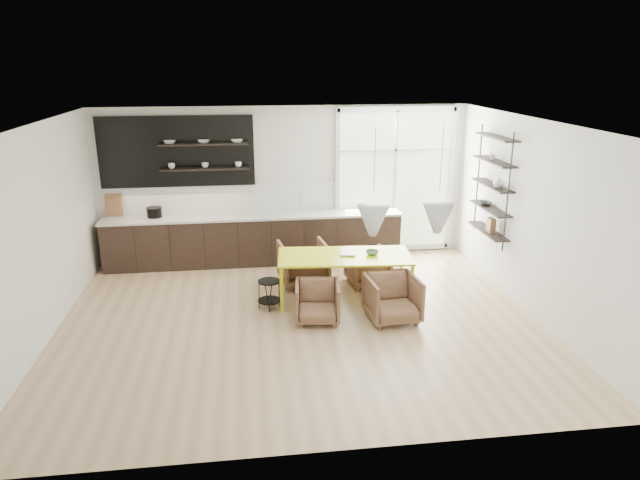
{
  "coord_description": "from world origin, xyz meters",
  "views": [
    {
      "loc": [
        -0.71,
        -7.69,
        3.71
      ],
      "look_at": [
        0.38,
        0.6,
        1.05
      ],
      "focal_mm": 32.0,
      "sensor_mm": 36.0,
      "label": 1
    }
  ],
  "objects_px": {
    "wire_stool": "(269,290)",
    "dining_table": "(345,258)",
    "armchair_back_left": "(303,263)",
    "armchair_back_right": "(367,267)",
    "armchair_front_left": "(317,302)",
    "armchair_front_right": "(393,298)"
  },
  "relations": [
    {
      "from": "armchair_back_left",
      "to": "wire_stool",
      "type": "distance_m",
      "value": 1.17
    },
    {
      "from": "armchair_back_right",
      "to": "wire_stool",
      "type": "relative_size",
      "value": 1.49
    },
    {
      "from": "dining_table",
      "to": "wire_stool",
      "type": "relative_size",
      "value": 4.7
    },
    {
      "from": "armchair_back_right",
      "to": "wire_stool",
      "type": "xyz_separation_m",
      "value": [
        -1.72,
        -0.8,
        -0.02
      ]
    },
    {
      "from": "dining_table",
      "to": "armchair_front_right",
      "type": "relative_size",
      "value": 2.87
    },
    {
      "from": "armchair_back_left",
      "to": "armchair_back_right",
      "type": "relative_size",
      "value": 1.18
    },
    {
      "from": "armchair_front_right",
      "to": "armchair_front_left",
      "type": "bearing_deg",
      "value": 168.87
    },
    {
      "from": "armchair_front_left",
      "to": "wire_stool",
      "type": "relative_size",
      "value": 1.44
    },
    {
      "from": "dining_table",
      "to": "armchair_back_right",
      "type": "distance_m",
      "value": 0.91
    },
    {
      "from": "dining_table",
      "to": "armchair_front_left",
      "type": "relative_size",
      "value": 3.27
    },
    {
      "from": "armchair_back_left",
      "to": "wire_stool",
      "type": "relative_size",
      "value": 1.76
    },
    {
      "from": "armchair_back_left",
      "to": "armchair_back_right",
      "type": "height_order",
      "value": "armchair_back_left"
    },
    {
      "from": "armchair_front_left",
      "to": "dining_table",
      "type": "bearing_deg",
      "value": 59.25
    },
    {
      "from": "armchair_front_left",
      "to": "armchair_front_right",
      "type": "distance_m",
      "value": 1.11
    },
    {
      "from": "armchair_back_right",
      "to": "armchair_front_right",
      "type": "distance_m",
      "value": 1.46
    },
    {
      "from": "armchair_back_left",
      "to": "armchair_front_left",
      "type": "height_order",
      "value": "armchair_back_left"
    },
    {
      "from": "armchair_back_right",
      "to": "armchair_front_right",
      "type": "bearing_deg",
      "value": 85.77
    },
    {
      "from": "armchair_back_left",
      "to": "wire_stool",
      "type": "bearing_deg",
      "value": 49.66
    },
    {
      "from": "wire_stool",
      "to": "dining_table",
      "type": "bearing_deg",
      "value": 7.35
    },
    {
      "from": "dining_table",
      "to": "armchair_front_right",
      "type": "xyz_separation_m",
      "value": [
        0.58,
        -0.81,
        -0.37
      ]
    },
    {
      "from": "armchair_front_right",
      "to": "dining_table",
      "type": "bearing_deg",
      "value": 120.42
    },
    {
      "from": "dining_table",
      "to": "armchair_back_right",
      "type": "height_order",
      "value": "dining_table"
    }
  ]
}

